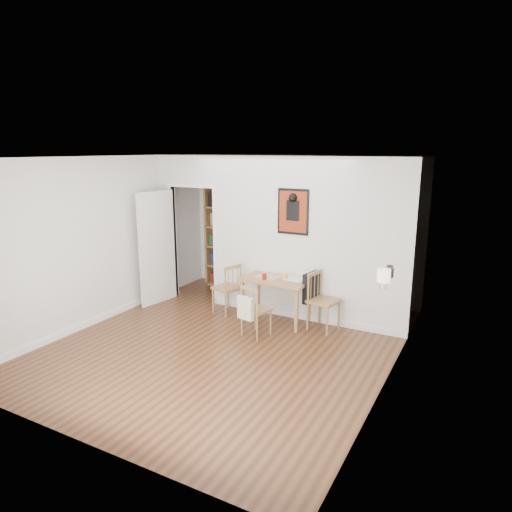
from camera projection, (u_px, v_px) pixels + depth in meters
The scene contains 15 objects.
ground at pixel (228, 342), 6.54m from camera, with size 5.20×5.20×0.00m, color brown.
room_shell at pixel (276, 238), 7.35m from camera, with size 5.20×5.20×5.20m.
dining_table at pixel (277, 284), 7.21m from camera, with size 1.05×0.67×0.71m.
chair_left at pixel (227, 288), 7.63m from camera, with size 0.54×0.54×0.86m.
chair_right at pixel (323, 300), 6.92m from camera, with size 0.58×0.53×0.90m.
chair_front at pixel (256, 310), 6.69m from camera, with size 0.47×0.51×0.78m.
bookshelf at pixel (228, 237), 8.94m from camera, with size 0.86×0.35×2.05m.
fireplace at pixel (387, 323), 5.63m from camera, with size 0.45×1.25×1.16m.
red_glass at pixel (264, 276), 7.13m from camera, with size 0.07×0.07×0.09m, color maroon.
orange_fruit at pixel (285, 276), 7.15m from camera, with size 0.08×0.08×0.08m, color orange.
placemat at pixel (268, 276), 7.30m from camera, with size 0.40×0.30×0.00m, color beige.
notebook at pixel (295, 279), 7.13m from camera, with size 0.32×0.24×0.02m, color silver.
mantel_lamp at pixel (384, 277), 5.12m from camera, with size 0.15×0.15×0.23m.
ceramic_jar_a at pixel (390, 273), 5.62m from camera, with size 0.10×0.10×0.12m, color black.
ceramic_jar_b at pixel (390, 269), 5.83m from camera, with size 0.08×0.08×0.10m, color black.
Camera 1 is at (3.22, -5.18, 2.71)m, focal length 32.00 mm.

